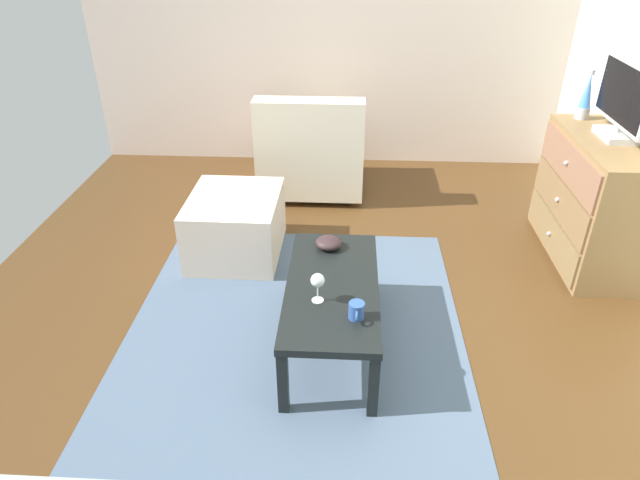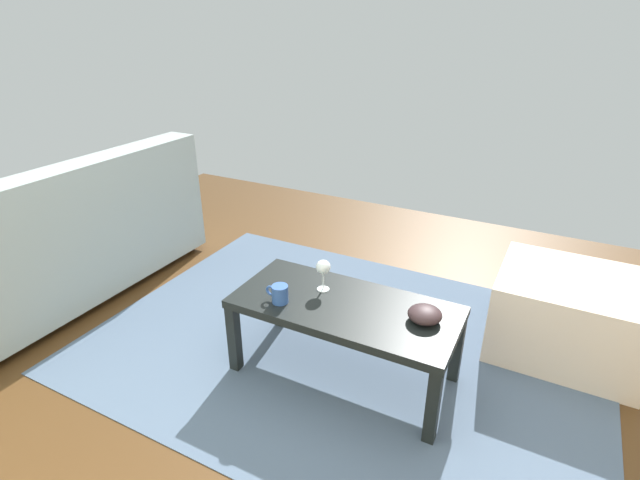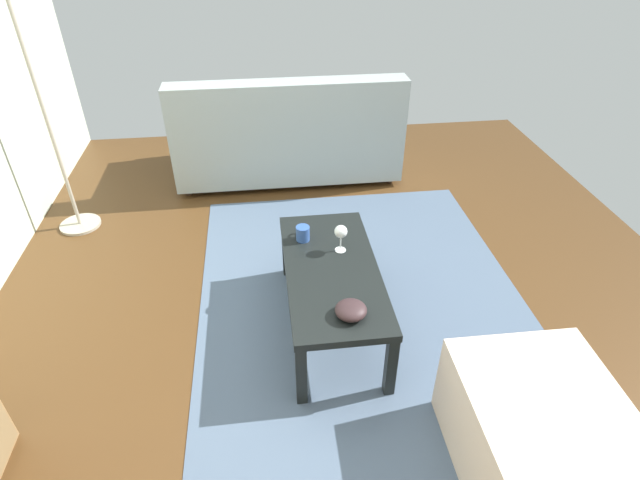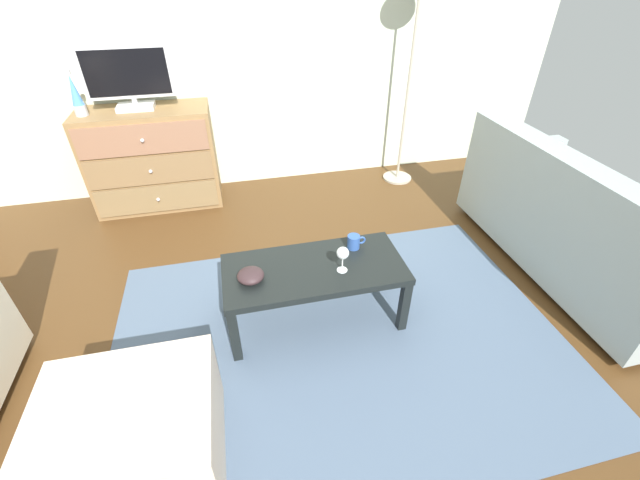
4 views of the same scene
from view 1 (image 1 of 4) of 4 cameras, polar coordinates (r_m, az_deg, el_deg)
The scene contains 12 objects.
ground_plane at distance 3.20m, azimuth 1.02°, elevation -9.81°, with size 5.77×4.54×0.05m, color #4B3017.
wall_plain_left at distance 5.13m, azimuth 2.42°, elevation 22.97°, with size 0.12×4.54×2.75m, color beige.
area_rug at distance 3.04m, azimuth -2.97°, elevation -11.68°, with size 2.60×1.90×0.01m, color #495A70.
dresser at distance 4.08m, azimuth 26.53°, elevation 3.68°, with size 1.03×0.49×0.84m.
tv at distance 3.91m, azimuth 28.97°, elevation 12.62°, with size 0.65×0.18×0.47m.
lava_lamp at distance 4.24m, azimuth 25.82°, elevation 13.13°, with size 0.09×0.09×0.33m.
coffee_table at distance 2.89m, azimuth 1.26°, elevation -5.41°, with size 1.04×0.48×0.40m.
wine_glass at distance 2.68m, azimuth -0.24°, elevation -4.29°, with size 0.07×0.07×0.16m.
mug at distance 2.62m, azimuth 3.80°, elevation -7.32°, with size 0.11×0.08×0.08m.
bowl_decorative at distance 3.15m, azimuth 0.88°, elevation -0.29°, with size 0.15×0.15×0.07m, color #312124.
armchair at distance 4.65m, azimuth -0.89°, elevation 9.10°, with size 0.80×0.85×0.86m.
ottoman at distance 3.83m, azimuth -8.71°, elevation 1.51°, with size 0.70×0.60×0.43m, color beige.
Camera 1 is at (2.44, 0.08, 2.05)m, focal length 30.93 mm.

